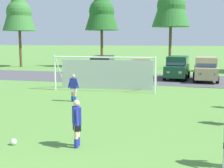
{
  "coord_description": "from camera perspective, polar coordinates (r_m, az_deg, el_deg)",
  "views": [
    {
      "loc": [
        3.66,
        -4.74,
        3.62
      ],
      "look_at": [
        -0.1,
        9.58,
        1.5
      ],
      "focal_mm": 48.75,
      "sensor_mm": 36.0,
      "label": 1
    }
  ],
  "objects": [
    {
      "name": "soccer_ball",
      "position": [
        11.35,
        -17.95,
        -10.27
      ],
      "size": [
        0.22,
        0.22,
        0.22
      ],
      "color": "white",
      "rests_on": "ground"
    },
    {
      "name": "soccer_goal",
      "position": [
        22.41,
        -1.19,
        2.19
      ],
      "size": [
        7.51,
        2.32,
        2.57
      ],
      "color": "white",
      "rests_on": "ground"
    },
    {
      "name": "parking_lot_strip",
      "position": [
        29.04,
        7.38,
        0.93
      ],
      "size": [
        52.0,
        8.4,
        0.01
      ],
      "primitive_type": "cube",
      "color": "#4C4C51",
      "rests_on": "ground"
    },
    {
      "name": "player_winger_left",
      "position": [
        10.49,
        -6.62,
        -7.36
      ],
      "size": [
        0.41,
        0.7,
        1.64
      ],
      "color": "beige",
      "rests_on": "ground"
    },
    {
      "name": "player_winger_right",
      "position": [
        18.25,
        -7.22,
        -0.73
      ],
      "size": [
        0.74,
        0.28,
        1.64
      ],
      "color": "tan",
      "rests_on": "ground"
    },
    {
      "name": "parked_car_slot_center",
      "position": [
        28.61,
        17.13,
        2.77
      ],
      "size": [
        2.14,
        4.6,
        2.16
      ],
      "color": "tan",
      "rests_on": "ground"
    },
    {
      "name": "ground_plane",
      "position": [
        20.4,
        4.17,
        -2.09
      ],
      "size": [
        400.0,
        400.0,
        0.0
      ],
      "primitive_type": "plane",
      "color": "#598C3D"
    },
    {
      "name": "parked_car_slot_center_left",
      "position": [
        29.41,
        12.15,
        3.08
      ],
      "size": [
        2.38,
        4.72,
        2.16
      ],
      "color": "#194C2D",
      "rests_on": "ground"
    },
    {
      "name": "parked_car_slot_left",
      "position": [
        30.04,
        5.27,
        2.88
      ],
      "size": [
        2.11,
        4.24,
        1.72
      ],
      "color": "maroon",
      "rests_on": "ground"
    },
    {
      "name": "tree_left_edge",
      "position": [
        44.12,
        -17.11,
        13.72
      ],
      "size": [
        4.45,
        4.45,
        11.88
      ],
      "color": "brown",
      "rests_on": "ground"
    },
    {
      "name": "parked_car_slot_far_left",
      "position": [
        29.16,
        -1.82,
        3.22
      ],
      "size": [
        2.39,
        4.73,
        2.16
      ],
      "color": "black",
      "rests_on": "ground"
    },
    {
      "name": "tree_mid_left",
      "position": [
        41.91,
        -1.96,
        14.53
      ],
      "size": [
        4.51,
        4.51,
        12.04
      ],
      "color": "brown",
      "rests_on": "ground"
    }
  ]
}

